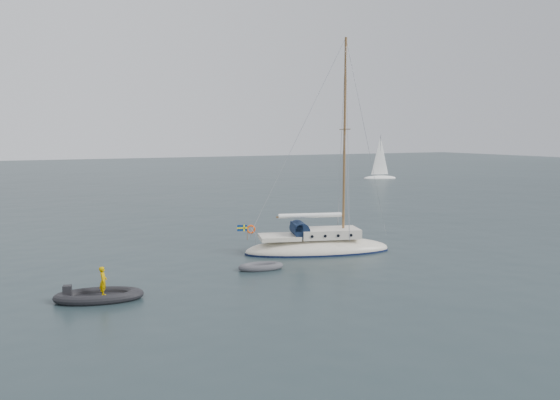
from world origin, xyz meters
name	(u,v)px	position (x,y,z in m)	size (l,w,h in m)	color
ground	(309,262)	(0.00, 0.00, 0.00)	(300.00, 300.00, 0.00)	black
sailboat	(318,236)	(1.89, 2.18, 1.11)	(10.34, 3.09, 14.73)	white
dinghy	(261,267)	(-3.46, -0.39, 0.17)	(2.70, 1.22, 0.39)	#4B4B50
rib	(99,295)	(-12.85, -2.37, 0.26)	(4.19, 1.90, 1.65)	black
distant_yacht_b	(380,159)	(41.96, 49.26, 3.48)	(6.14, 3.27, 8.13)	white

